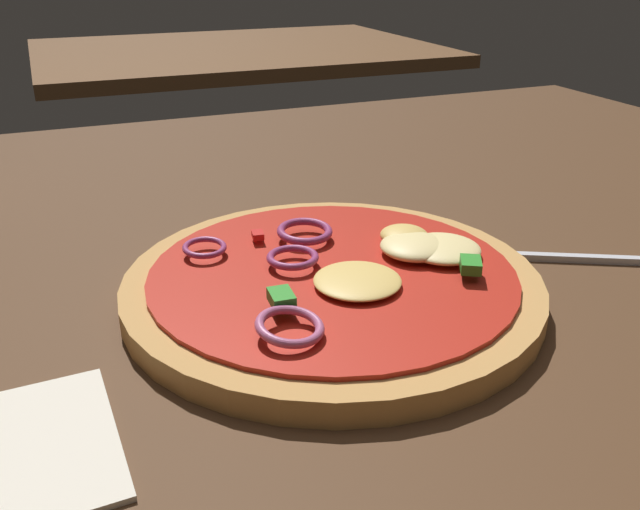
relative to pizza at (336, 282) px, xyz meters
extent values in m
cube|color=#4C301C|center=(0.03, 0.02, -0.02)|extent=(1.13, 0.97, 0.03)
cylinder|color=tan|center=(0.00, 0.00, 0.00)|extent=(0.26, 0.26, 0.02)
cylinder|color=red|center=(0.00, 0.00, 0.01)|extent=(0.23, 0.23, 0.00)
ellipsoid|color=#F4DB8E|center=(0.07, -0.01, 0.01)|extent=(0.05, 0.05, 0.01)
ellipsoid|color=#E5BC60|center=(0.06, 0.00, 0.01)|extent=(0.03, 0.03, 0.01)
ellipsoid|color=#E5BC60|center=(0.06, 0.02, 0.01)|extent=(0.03, 0.03, 0.01)
ellipsoid|color=#E5BC60|center=(0.00, -0.02, 0.01)|extent=(0.05, 0.05, 0.01)
ellipsoid|color=#F4DB8E|center=(0.06, 0.00, 0.01)|extent=(0.04, 0.04, 0.01)
torus|color=#93386B|center=(-0.02, 0.01, 0.01)|extent=(0.04, 0.04, 0.00)
torus|color=#B25984|center=(-0.05, -0.06, 0.01)|extent=(0.05, 0.05, 0.01)
torus|color=#93386B|center=(-0.07, 0.05, 0.01)|extent=(0.04, 0.04, 0.01)
torus|color=#93386B|center=(0.00, 0.05, 0.01)|extent=(0.04, 0.04, 0.01)
cube|color=red|center=(-0.03, 0.06, 0.01)|extent=(0.01, 0.01, 0.00)
cube|color=#2D8C28|center=(0.07, -0.04, 0.02)|extent=(0.02, 0.02, 0.01)
cube|color=#2D8C28|center=(-0.05, -0.04, 0.02)|extent=(0.01, 0.02, 0.01)
cube|color=silver|center=(0.19, -0.02, -0.01)|extent=(0.12, 0.07, 0.00)
cube|color=silver|center=(0.12, 0.01, -0.01)|extent=(0.02, 0.03, 0.00)
cube|color=silver|center=(0.10, 0.03, -0.01)|extent=(0.04, 0.02, 0.00)
cube|color=silver|center=(0.10, 0.03, -0.01)|extent=(0.04, 0.02, 0.00)
cube|color=silver|center=(0.09, 0.02, -0.01)|extent=(0.04, 0.02, 0.00)
cube|color=silver|center=(0.09, 0.02, -0.01)|extent=(0.04, 0.02, 0.00)
cube|color=brown|center=(0.25, 1.11, -0.02)|extent=(0.83, 0.60, 0.03)
camera|label=1|loc=(-0.15, -0.34, 0.19)|focal=38.05mm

